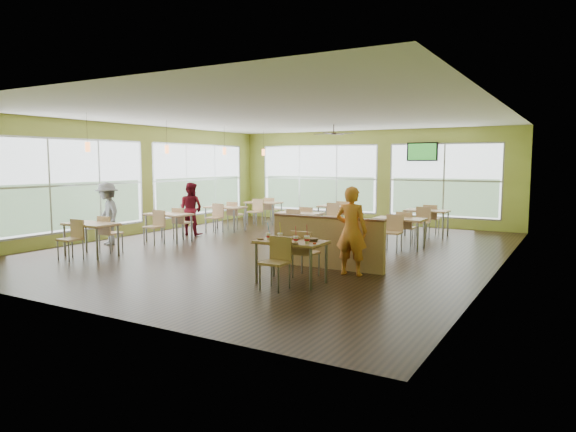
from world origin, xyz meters
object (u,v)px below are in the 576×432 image
at_px(main_table, 291,247).
at_px(man_plaid, 351,231).
at_px(food_basket, 312,240).
at_px(half_wall_divider, 327,242).

bearing_deg(main_table, man_plaid, 59.51).
relative_size(man_plaid, food_basket, 7.01).
relative_size(main_table, man_plaid, 0.91).
bearing_deg(half_wall_divider, main_table, -90.00).
distance_m(half_wall_divider, man_plaid, 0.80).
bearing_deg(man_plaid, food_basket, 69.20).
height_order(main_table, food_basket, main_table).
distance_m(man_plaid, food_basket, 1.05).
xyz_separation_m(main_table, half_wall_divider, (0.00, 1.45, -0.11)).
height_order(man_plaid, food_basket, man_plaid).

